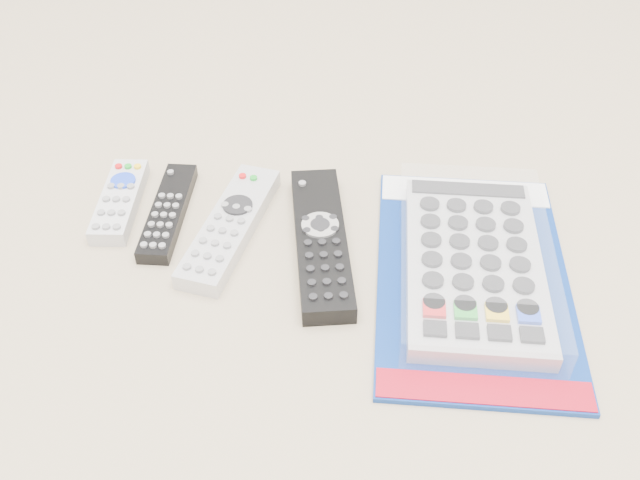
# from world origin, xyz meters

# --- Properties ---
(remote_small_grey) EXTENTS (0.05, 0.14, 0.02)m
(remote_small_grey) POSITION_xyz_m (-0.21, 0.05, 0.01)
(remote_small_grey) COLOR #B0B0B2
(remote_small_grey) RESTS_ON ground
(remote_slim_black) EXTENTS (0.04, 0.17, 0.02)m
(remote_slim_black) POSITION_xyz_m (-0.14, 0.04, 0.01)
(remote_slim_black) COLOR black
(remote_slim_black) RESTS_ON ground
(remote_silver_dvd) EXTENTS (0.09, 0.21, 0.02)m
(remote_silver_dvd) POSITION_xyz_m (-0.07, 0.02, 0.01)
(remote_silver_dvd) COLOR #B5B5B9
(remote_silver_dvd) RESTS_ON ground
(remote_large_black) EXTENTS (0.10, 0.24, 0.03)m
(remote_large_black) POSITION_xyz_m (0.04, 0.01, 0.01)
(remote_large_black) COLOR black
(remote_large_black) RESTS_ON ground
(jumbo_remote_packaged) EXTENTS (0.21, 0.34, 0.04)m
(jumbo_remote_packaged) POSITION_xyz_m (0.21, -0.02, 0.02)
(jumbo_remote_packaged) COLOR navy
(jumbo_remote_packaged) RESTS_ON ground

